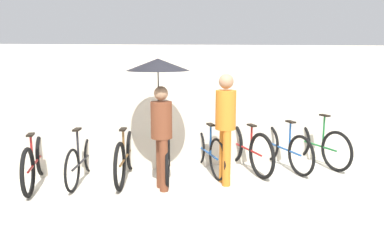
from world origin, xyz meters
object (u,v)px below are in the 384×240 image
Objects in this scene: parked_bicycle_7 at (315,144)px; pedestrian_leading at (159,88)px; parked_bicycle_4 at (207,150)px; parked_bicycle_0 at (35,162)px; parked_bicycle_2 at (126,156)px; parked_bicycle_3 at (168,155)px; pedestrian_center at (226,120)px; parked_bicycle_6 at (283,148)px; parked_bicycle_1 at (82,159)px; parked_bicycle_5 at (246,148)px.

parked_bicycle_7 is 3.30m from pedestrian_leading.
parked_bicycle_0 is at bearing 86.13° from parked_bicycle_4.
parked_bicycle_2 is 1.00× the size of parked_bicycle_3.
pedestrian_center reaches higher than parked_bicycle_0.
parked_bicycle_3 is 0.99× the size of pedestrian_center.
pedestrian_leading is (-2.32, -0.52, 1.18)m from parked_bicycle_6.
parked_bicycle_4 is at bearing 77.68° from parked_bicycle_6.
parked_bicycle_3 reaches higher than parked_bicycle_6.
parked_bicycle_7 is at bearing -75.31° from parked_bicycle_2.
parked_bicycle_6 is 1.58m from pedestrian_center.
parked_bicycle_1 is at bearing 78.65° from parked_bicycle_7.
parked_bicycle_0 is 0.99× the size of pedestrian_center.
pedestrian_leading is (1.91, -0.55, 1.16)m from parked_bicycle_0.
pedestrian_center is (-2.00, -0.69, 0.65)m from parked_bicycle_7.
parked_bicycle_5 is (0.70, -0.05, 0.02)m from parked_bicycle_4.
parked_bicycle_7 is (2.82, 0.09, 0.02)m from parked_bicycle_3.
parked_bicycle_5 is at bearing -77.80° from parked_bicycle_3.
pedestrian_leading reaches higher than parked_bicycle_4.
parked_bicycle_5 is 1.41m from parked_bicycle_7.
parked_bicycle_5 is at bearing -87.82° from parked_bicycle_0.
parked_bicycle_1 is (0.71, 0.04, -0.02)m from parked_bicycle_0.
parked_bicycle_4 is 0.97× the size of parked_bicycle_6.
pedestrian_leading is at bearing 89.80° from parked_bicycle_7.
parked_bicycle_7 is (4.22, 0.03, 0.02)m from parked_bicycle_1.
parked_bicycle_1 is 0.71m from parked_bicycle_2.
pedestrian_center reaches higher than parked_bicycle_3.
parked_bicycle_6 is at bearing 85.80° from parked_bicycle_7.
pedestrian_leading reaches higher than parked_bicycle_2.
pedestrian_center is at bearing 128.66° from parked_bicycle_5.
parked_bicycle_5 is (3.52, 0.02, 0.02)m from parked_bicycle_0.
pedestrian_leading is at bearing 169.16° from parked_bicycle_3.
parked_bicycle_7 is (3.52, 0.09, -0.01)m from parked_bicycle_2.
parked_bicycle_3 is at bearing 83.14° from parked_bicycle_5.
pedestrian_leading reaches higher than pedestrian_center.
parked_bicycle_5 reaches higher than parked_bicycle_6.
parked_bicycle_6 is at bearing -88.50° from parked_bicycle_0.
parked_bicycle_1 is at bearing 80.59° from parked_bicycle_6.
parked_bicycle_6 is at bearing -77.59° from parked_bicycle_1.
parked_bicycle_3 is 1.31m from pedestrian_leading.
parked_bicycle_2 is 1.01× the size of parked_bicycle_7.
parked_bicycle_2 is 3.52m from parked_bicycle_7.
parked_bicycle_0 is 0.87× the size of pedestrian_leading.
parked_bicycle_7 is at bearing -90.83° from parked_bicycle_6.
parked_bicycle_6 is at bearing -99.39° from parked_bicycle_4.
parked_bicycle_2 is at bearing 81.66° from parked_bicycle_6.
parked_bicycle_5 is at bearing 11.39° from pedestrian_leading.
parked_bicycle_5 is 1.08m from pedestrian_center.
parked_bicycle_2 is at bearing 125.59° from pedestrian_leading.
parked_bicycle_0 is at bearing 156.04° from pedestrian_leading.
parked_bicycle_3 is 2.11m from parked_bicycle_6.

